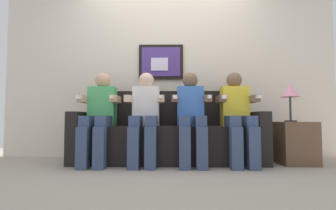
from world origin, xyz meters
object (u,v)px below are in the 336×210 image
at_px(person_leftmost, 99,113).
at_px(person_left_center, 145,113).
at_px(couch, 168,137).
at_px(table_lamp, 290,92).
at_px(person_right_center, 191,113).
at_px(person_rightmost, 237,113).
at_px(side_table_right, 295,143).

distance_m(person_leftmost, person_left_center, 0.55).
distance_m(couch, person_leftmost, 0.88).
xyz_separation_m(person_leftmost, table_lamp, (2.29, 0.06, 0.25)).
bearing_deg(person_leftmost, person_right_center, 0.00).
xyz_separation_m(couch, person_rightmost, (0.82, -0.17, 0.29)).
height_order(person_rightmost, table_lamp, person_rightmost).
bearing_deg(side_table_right, couch, 175.95).
xyz_separation_m(couch, side_table_right, (1.51, -0.11, -0.06)).
relative_size(person_right_center, person_rightmost, 1.00).
relative_size(person_rightmost, table_lamp, 2.41).
relative_size(couch, side_table_right, 4.65).
relative_size(person_right_center, table_lamp, 2.41).
bearing_deg(person_right_center, table_lamp, 2.82).
xyz_separation_m(person_left_center, person_right_center, (0.54, -0.00, 0.00)).
relative_size(side_table_right, table_lamp, 1.09).
relative_size(person_leftmost, table_lamp, 2.41).
height_order(couch, person_left_center, person_left_center).
distance_m(couch, person_right_center, 0.43).
distance_m(person_right_center, person_rightmost, 0.54).
height_order(person_left_center, table_lamp, person_left_center).
relative_size(couch, person_left_center, 2.09).
bearing_deg(person_rightmost, person_leftmost, 180.00).
bearing_deg(person_left_center, side_table_right, 1.96).
height_order(couch, person_right_center, person_right_center).
height_order(person_leftmost, person_right_center, same).
distance_m(person_leftmost, person_rightmost, 1.63).
distance_m(person_left_center, person_right_center, 0.54).
distance_m(person_rightmost, side_table_right, 0.78).
xyz_separation_m(person_right_center, side_table_right, (1.24, 0.06, -0.36)).
bearing_deg(person_left_center, couch, 31.75).
xyz_separation_m(person_right_center, person_rightmost, (0.54, 0.00, 0.00)).
bearing_deg(person_right_center, couch, 148.22).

